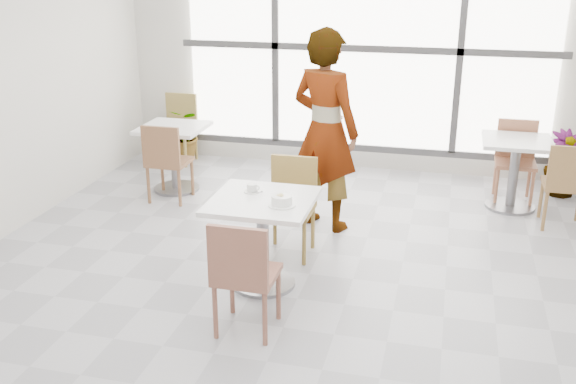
% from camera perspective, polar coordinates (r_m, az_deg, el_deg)
% --- Properties ---
extents(floor, '(7.00, 7.00, 0.00)m').
position_cam_1_polar(floor, '(5.22, 0.82, -9.26)').
color(floor, '#9E9EA5').
rests_on(floor, ground).
extents(wall_back, '(6.00, 0.00, 6.00)m').
position_cam_1_polar(wall_back, '(8.07, 6.79, 12.36)').
color(wall_back, silver).
rests_on(wall_back, ground).
extents(window, '(4.60, 0.07, 2.52)m').
position_cam_1_polar(window, '(8.01, 6.73, 12.30)').
color(window, white).
rests_on(window, ground).
extents(main_table, '(0.80, 0.80, 0.75)m').
position_cam_1_polar(main_table, '(5.21, -2.22, -2.93)').
color(main_table, white).
rests_on(main_table, ground).
extents(chair_near, '(0.42, 0.42, 0.87)m').
position_cam_1_polar(chair_near, '(4.55, -3.92, -6.86)').
color(chair_near, '#8D5645').
rests_on(chair_near, ground).
extents(chair_far, '(0.42, 0.42, 0.87)m').
position_cam_1_polar(chair_far, '(5.83, 0.28, -0.61)').
color(chair_far, olive).
rests_on(chair_far, ground).
extents(oatmeal_bowl, '(0.21, 0.21, 0.10)m').
position_cam_1_polar(oatmeal_bowl, '(4.97, -0.55, -0.73)').
color(oatmeal_bowl, white).
rests_on(oatmeal_bowl, main_table).
extents(coffee_cup, '(0.16, 0.13, 0.07)m').
position_cam_1_polar(coffee_cup, '(5.27, -3.14, 0.32)').
color(coffee_cup, silver).
rests_on(coffee_cup, main_table).
extents(person, '(0.83, 0.70, 1.94)m').
position_cam_1_polar(person, '(6.27, 3.25, 5.34)').
color(person, black).
rests_on(person, ground).
extents(bg_table_left, '(0.70, 0.70, 0.75)m').
position_cam_1_polar(bg_table_left, '(7.51, -9.87, 3.72)').
color(bg_table_left, white).
rests_on(bg_table_left, ground).
extents(bg_table_right, '(0.70, 0.70, 0.75)m').
position_cam_1_polar(bg_table_right, '(7.26, 19.12, 2.32)').
color(bg_table_right, silver).
rests_on(bg_table_right, ground).
extents(bg_chair_left_near, '(0.42, 0.42, 0.87)m').
position_cam_1_polar(bg_chair_left_near, '(7.14, -10.57, 2.94)').
color(bg_chair_left_near, brown).
rests_on(bg_chair_left_near, ground).
extents(bg_chair_left_far, '(0.42, 0.42, 0.87)m').
position_cam_1_polar(bg_chair_left_far, '(8.61, -9.47, 5.92)').
color(bg_chair_left_far, olive).
rests_on(bg_chair_left_far, ground).
extents(bg_chair_right_near, '(0.42, 0.42, 0.87)m').
position_cam_1_polar(bg_chair_right_near, '(6.85, 23.15, 0.91)').
color(bg_chair_right_near, olive).
rests_on(bg_chair_right_near, ground).
extents(bg_chair_right_far, '(0.42, 0.42, 0.87)m').
position_cam_1_polar(bg_chair_right_far, '(7.54, 19.19, 3.06)').
color(bg_chair_right_far, '#A4674A').
rests_on(bg_chair_right_far, ground).
extents(plant_left, '(0.66, 0.58, 0.71)m').
position_cam_1_polar(plant_left, '(8.61, -9.05, 4.96)').
color(plant_left, '#417838').
rests_on(plant_left, ground).
extents(plant_right, '(0.51, 0.51, 0.73)m').
position_cam_1_polar(plant_right, '(7.90, 22.82, 2.31)').
color(plant_right, '#3C763E').
rests_on(plant_right, ground).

